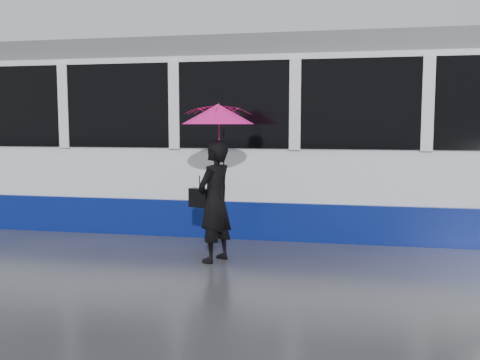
# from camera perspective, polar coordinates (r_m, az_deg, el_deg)

# --- Properties ---
(ground) EXTENTS (90.00, 90.00, 0.00)m
(ground) POSITION_cam_1_polar(r_m,az_deg,el_deg) (7.66, -1.19, -8.30)
(ground) COLOR #2E2E33
(ground) RESTS_ON ground
(rails) EXTENTS (34.00, 1.51, 0.02)m
(rails) POSITION_cam_1_polar(r_m,az_deg,el_deg) (10.05, 1.95, -4.80)
(rails) COLOR #3F3D38
(rails) RESTS_ON ground
(tram) EXTENTS (26.00, 2.56, 3.35)m
(tram) POSITION_cam_1_polar(r_m,az_deg,el_deg) (10.02, -2.03, 4.54)
(tram) COLOR white
(tram) RESTS_ON ground
(woman) EXTENTS (0.61, 0.72, 1.67)m
(woman) POSITION_cam_1_polar(r_m,az_deg,el_deg) (7.32, -2.71, -2.29)
(woman) COLOR black
(woman) RESTS_ON ground
(umbrella) EXTENTS (1.29, 1.29, 1.13)m
(umbrella) POSITION_cam_1_polar(r_m,az_deg,el_deg) (7.24, -2.36, 5.54)
(umbrella) COLOR #FF1567
(umbrella) RESTS_ON ground
(handbag) EXTENTS (0.33, 0.24, 0.44)m
(handbag) POSITION_cam_1_polar(r_m,az_deg,el_deg) (7.39, -4.32, -1.90)
(handbag) COLOR black
(handbag) RESTS_ON ground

